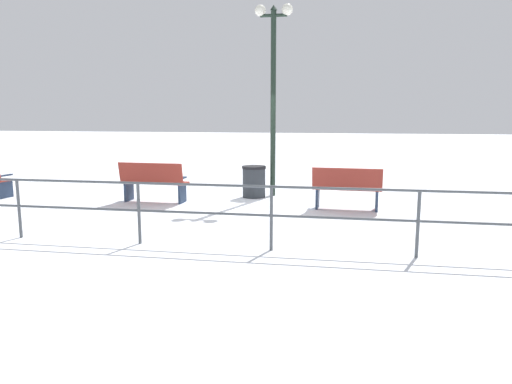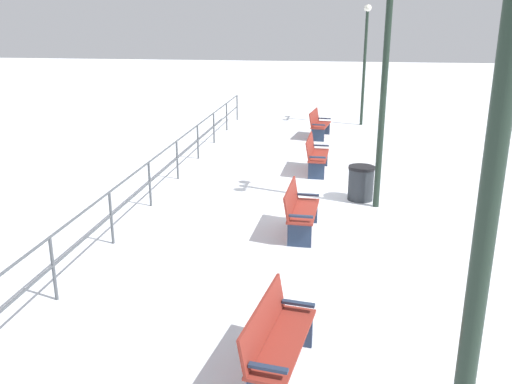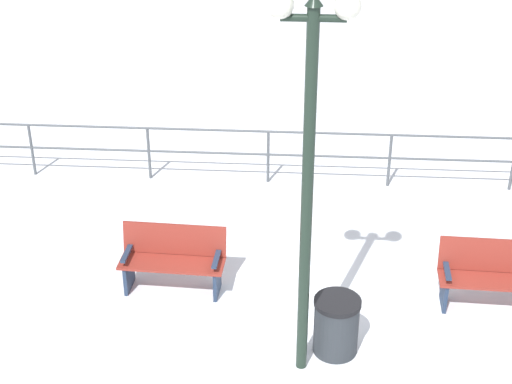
{
  "view_description": "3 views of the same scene",
  "coord_description": "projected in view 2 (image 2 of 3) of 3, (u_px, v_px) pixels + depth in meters",
  "views": [
    {
      "loc": [
        -10.37,
        -2.06,
        2.04
      ],
      "look_at": [
        -1.62,
        -0.49,
        0.58
      ],
      "focal_mm": 33.5,
      "sensor_mm": 36.0,
      "label": 1
    },
    {
      "loc": [
        0.45,
        -11.95,
        3.93
      ],
      "look_at": [
        -1.15,
        -1.09,
        0.43
      ],
      "focal_mm": 38.82,
      "sensor_mm": 36.0,
      "label": 2
    },
    {
      "loc": [
        8.8,
        -0.42,
        6.45
      ],
      "look_at": [
        -1.68,
        -1.14,
        0.75
      ],
      "focal_mm": 54.79,
      "sensor_mm": 36.0,
      "label": 3
    }
  ],
  "objects": [
    {
      "name": "lamppost_middle",
      "position": [
        386.0,
        61.0,
        11.04
      ],
      "size": [
        0.27,
        0.91,
        4.59
      ],
      "color": "#1E2D23",
      "rests_on": "ground"
    },
    {
      "name": "trash_bin",
      "position": [
        361.0,
        183.0,
        12.29
      ],
      "size": [
        0.59,
        0.59,
        0.77
      ],
      "color": "#2D3338",
      "rests_on": "ground"
    },
    {
      "name": "waterfront_railing",
      "position": [
        164.0,
        163.0,
        12.79
      ],
      "size": [
        0.05,
        19.01,
        0.99
      ],
      "color": "#4C5156",
      "rests_on": "ground"
    },
    {
      "name": "bench_fourth",
      "position": [
        319.0,
        124.0,
        18.62
      ],
      "size": [
        0.72,
        1.47,
        0.91
      ],
      "rotation": [
        0.0,
        0.0,
        -0.13
      ],
      "color": "maroon",
      "rests_on": "ground"
    },
    {
      "name": "bench_nearest",
      "position": [
        276.0,
        339.0,
        6.18
      ],
      "size": [
        0.74,
        1.61,
        0.9
      ],
      "rotation": [
        0.0,
        0.0,
        -0.15
      ],
      "color": "maroon",
      "rests_on": "ground"
    },
    {
      "name": "lamppost_near",
      "position": [
        492.0,
        178.0,
        3.23
      ],
      "size": [
        0.26,
        0.89,
        4.65
      ],
      "color": "#1E2D23",
      "rests_on": "ground"
    },
    {
      "name": "ground_plane",
      "position": [
        313.0,
        198.0,
        12.52
      ],
      "size": [
        80.0,
        80.0,
        0.0
      ],
      "primitive_type": "plane",
      "color": "white",
      "rests_on": "ground"
    },
    {
      "name": "lamppost_far",
      "position": [
        366.0,
        45.0,
        20.09
      ],
      "size": [
        0.23,
        1.06,
        4.34
      ],
      "color": "#1E2D23",
      "rests_on": "ground"
    },
    {
      "name": "bench_second",
      "position": [
        299.0,
        210.0,
        10.33
      ],
      "size": [
        0.6,
        1.47,
        0.92
      ],
      "rotation": [
        0.0,
        0.0,
        -0.04
      ],
      "color": "maroon",
      "rests_on": "ground"
    },
    {
      "name": "bench_third",
      "position": [
        316.0,
        154.0,
        14.45
      ],
      "size": [
        0.57,
        1.55,
        0.94
      ],
      "rotation": [
        0.0,
        0.0,
        -0.04
      ],
      "color": "maroon",
      "rests_on": "ground"
    }
  ]
}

